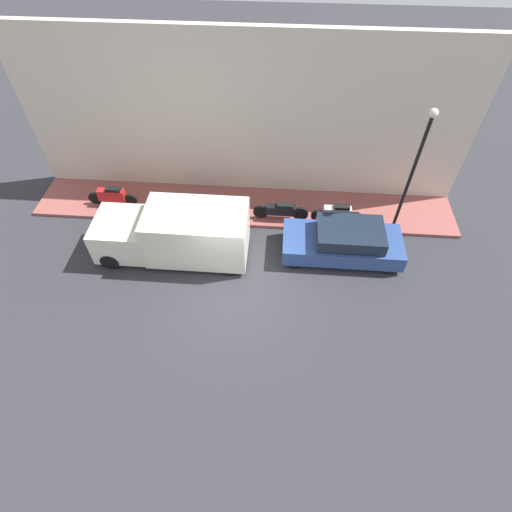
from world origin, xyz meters
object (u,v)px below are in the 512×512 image
at_px(streetlamp, 416,162).
at_px(motorcycle_red, 112,196).
at_px(motorcycle_black, 281,210).
at_px(parked_car, 344,242).
at_px(delivery_van, 175,233).
at_px(scooter_silver, 337,213).
at_px(motorcycle_blue, 199,204).

bearing_deg(streetlamp, motorcycle_red, 87.68).
bearing_deg(motorcycle_red, motorcycle_black, -92.80).
relative_size(motorcycle_black, streetlamp, 0.44).
relative_size(motorcycle_black, motorcycle_red, 1.07).
distance_m(parked_car, motorcycle_black, 2.80).
xyz_separation_m(parked_car, motorcycle_black, (1.59, 2.30, -0.08)).
bearing_deg(motorcycle_red, streetlamp, -92.32).
height_order(delivery_van, streetlamp, streetlamp).
bearing_deg(motorcycle_black, motorcycle_red, 87.20).
distance_m(scooter_silver, streetlamp, 3.38).
height_order(motorcycle_blue, motorcycle_red, motorcycle_red).
bearing_deg(motorcycle_blue, motorcycle_red, 85.95).
bearing_deg(motorcycle_red, motorcycle_blue, -94.05).
bearing_deg(motorcycle_red, scooter_silver, -92.22).
xyz_separation_m(motorcycle_blue, streetlamp, (-0.20, -7.62, 2.55)).
relative_size(parked_car, delivery_van, 0.79).
height_order(delivery_van, motorcycle_blue, delivery_van).
xyz_separation_m(parked_car, motorcycle_blue, (1.67, 5.53, -0.06)).
bearing_deg(delivery_van, scooter_silver, -71.42).
distance_m(motorcycle_black, scooter_silver, 2.17).
height_order(motorcycle_blue, streetlamp, streetlamp).
xyz_separation_m(parked_car, motorcycle_red, (1.93, 9.14, -0.05)).
distance_m(motorcycle_black, motorcycle_red, 6.84).
height_order(parked_car, motorcycle_black, parked_car).
height_order(delivery_van, scooter_silver, delivery_van).
height_order(motorcycle_red, scooter_silver, motorcycle_red).
distance_m(parked_car, motorcycle_red, 9.34).
height_order(delivery_van, motorcycle_black, delivery_van).
bearing_deg(delivery_van, streetlamp, -76.98).
bearing_deg(motorcycle_black, scooter_silver, -90.38).
distance_m(parked_car, streetlamp, 3.56).
relative_size(motorcycle_black, motorcycle_blue, 1.00).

